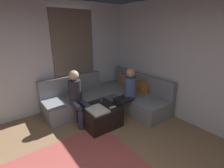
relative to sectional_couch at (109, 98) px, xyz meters
The scene contains 10 objects.
wall_back 2.57m from the sectional_couch, 27.05° to the left, with size 6.00×0.12×2.70m, color silver.
wall_left 2.33m from the sectional_couch, 114.60° to the right, with size 0.12×6.00×2.70m, color silver.
curtain_panel 1.36m from the sectional_couch, 142.74° to the right, with size 0.06×1.10×2.50m, color #726659.
sectional_couch is the anchor object (origin of this frame).
ottoman 0.86m from the sectional_couch, 50.38° to the right, with size 0.76×0.76×0.42m, color black.
folded_blanket 1.02m from the sectional_couch, 50.35° to the right, with size 0.44×0.36×0.04m, color white.
coffee_mug 0.61m from the sectional_couch, 55.81° to the right, with size 0.08×0.08×0.10m, color #334C72.
game_remote 0.86m from the sectional_couch, 31.15° to the right, with size 0.05×0.15×0.02m, color white.
person_on_couch_back 0.74m from the sectional_couch, ahead, with size 0.30×0.60×1.20m.
person_on_couch_side 1.06m from the sectional_couch, 81.45° to the right, with size 0.60×0.30×1.20m.
Camera 1 is at (1.20, -0.51, 2.08)m, focal length 26.42 mm.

